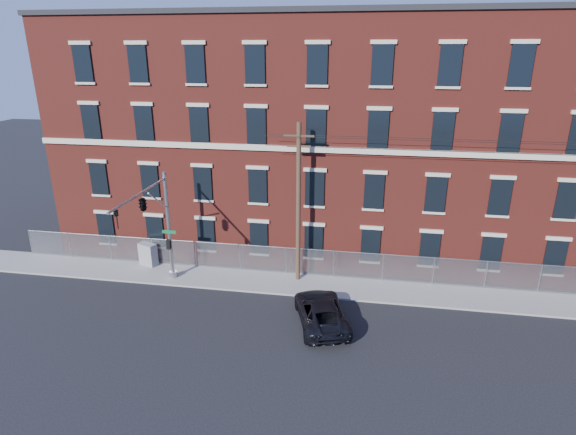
{
  "coord_description": "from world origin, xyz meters",
  "views": [
    {
      "loc": [
        5.84,
        -21.07,
        13.98
      ],
      "look_at": [
        1.63,
        4.0,
        4.85
      ],
      "focal_mm": 29.11,
      "sensor_mm": 36.0,
      "label": 1
    }
  ],
  "objects_px": {
    "traffic_signal_mast": "(150,212)",
    "utility_cabinet": "(148,254)",
    "pickup_truck": "(321,311)",
    "utility_pole_near": "(298,202)"
  },
  "relations": [
    {
      "from": "utility_pole_near",
      "to": "traffic_signal_mast",
      "type": "bearing_deg",
      "value": -156.86
    },
    {
      "from": "utility_pole_near",
      "to": "utility_cabinet",
      "type": "xyz_separation_m",
      "value": [
        -10.39,
        0.4,
        -4.45
      ]
    },
    {
      "from": "utility_cabinet",
      "to": "utility_pole_near",
      "type": "bearing_deg",
      "value": 18.62
    },
    {
      "from": "traffic_signal_mast",
      "to": "pickup_truck",
      "type": "relative_size",
      "value": 1.35
    },
    {
      "from": "pickup_truck",
      "to": "utility_pole_near",
      "type": "bearing_deg",
      "value": -83.86
    },
    {
      "from": "pickup_truck",
      "to": "traffic_signal_mast",
      "type": "bearing_deg",
      "value": -23.86
    },
    {
      "from": "pickup_truck",
      "to": "utility_cabinet",
      "type": "relative_size",
      "value": 3.39
    },
    {
      "from": "traffic_signal_mast",
      "to": "utility_cabinet",
      "type": "height_order",
      "value": "traffic_signal_mast"
    },
    {
      "from": "traffic_signal_mast",
      "to": "utility_pole_near",
      "type": "relative_size",
      "value": 0.7
    },
    {
      "from": "traffic_signal_mast",
      "to": "utility_cabinet",
      "type": "distance_m",
      "value": 6.37
    }
  ]
}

